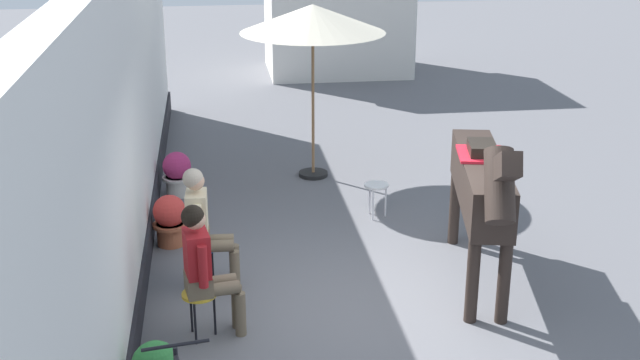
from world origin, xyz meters
name	(u,v)px	position (x,y,z in m)	size (l,w,h in m)	color
ground_plane	(331,206)	(0.00, 3.00, 0.00)	(40.00, 40.00, 0.00)	slate
pub_facade_wall	(124,138)	(-2.55, 1.50, 1.54)	(0.34, 14.00, 3.40)	white
seated_visitor_near	(204,264)	(-1.71, -0.24, 0.78)	(0.61, 0.48, 1.39)	gold
seated_visitor_far	(203,223)	(-1.72, 0.79, 0.78)	(0.61, 0.49, 1.39)	#194C99
saddled_horse_center	(482,186)	(1.25, 0.49, 1.16)	(0.87, 2.97, 2.06)	#2D231E
flower_planter_inner_far	(170,219)	(-2.14, 2.01, 0.33)	(0.43, 0.43, 0.64)	#A85638
flower_planter_farthest	(177,173)	(-2.10, 3.72, 0.33)	(0.43, 0.43, 0.64)	beige
cafe_parasol	(313,20)	(-0.09, 4.28, 2.36)	(2.10, 2.10, 2.58)	black
spare_stool_white	(376,188)	(0.54, 2.55, 0.40)	(0.32, 0.32, 0.46)	white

